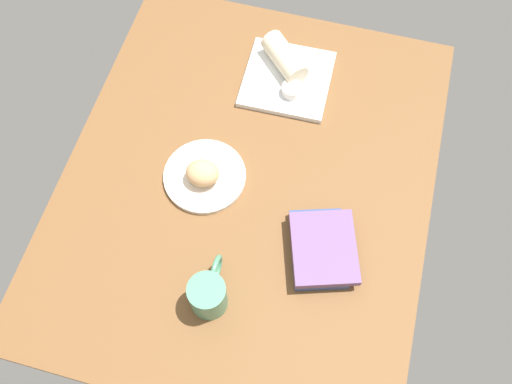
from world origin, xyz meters
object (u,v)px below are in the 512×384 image
object	(u,v)px
breakfast_wrap	(285,58)
round_plate	(205,176)
square_plate	(287,79)
sauce_cup	(292,90)
scone_pastry	(202,173)
coffee_mug	(207,293)
book_stack	(321,248)

from	to	relation	value
breakfast_wrap	round_plate	bearing A→B (deg)	-150.47
round_plate	square_plate	xyz separation A→B (cm)	(33.80, -12.75, 0.10)
round_plate	sauce_cup	distance (cm)	32.92
round_plate	square_plate	size ratio (longest dim) A/B	0.89
round_plate	breakfast_wrap	world-z (taller)	breakfast_wrap
scone_pastry	coffee_mug	world-z (taller)	coffee_mug
scone_pastry	square_plate	xyz separation A→B (cm)	(34.87, -12.68, -3.55)
sauce_cup	coffee_mug	xyz separation A→B (cm)	(-58.32, 5.19, 2.27)
scone_pastry	sauce_cup	distance (cm)	33.79
square_plate	breakfast_wrap	world-z (taller)	breakfast_wrap
breakfast_wrap	book_stack	size ratio (longest dim) A/B	0.67
scone_pastry	coffee_mug	bearing A→B (deg)	-160.80
book_stack	coffee_mug	world-z (taller)	coffee_mug
square_plate	round_plate	bearing A→B (deg)	159.33
book_stack	square_plate	bearing A→B (deg)	22.47
square_plate	book_stack	world-z (taller)	book_stack
square_plate	coffee_mug	world-z (taller)	coffee_mug
breakfast_wrap	coffee_mug	size ratio (longest dim) A/B	1.06
round_plate	square_plate	bearing A→B (deg)	-20.67
square_plate	book_stack	distance (cm)	49.32
coffee_mug	square_plate	bearing A→B (deg)	-2.65
square_plate	sauce_cup	distance (cm)	5.57
book_stack	sauce_cup	bearing A→B (deg)	22.03
breakfast_wrap	book_stack	world-z (taller)	breakfast_wrap
book_stack	coffee_mug	size ratio (longest dim) A/B	1.60
square_plate	breakfast_wrap	bearing A→B (deg)	26.25
round_plate	coffee_mug	size ratio (longest dim) A/B	1.49
breakfast_wrap	coffee_mug	distance (cm)	66.61
sauce_cup	breakfast_wrap	xyz separation A→B (cm)	(8.28, 4.08, 1.74)
scone_pastry	breakfast_wrap	size ratio (longest dim) A/B	0.56
breakfast_wrap	coffee_mug	world-z (taller)	coffee_mug
round_plate	book_stack	distance (cm)	33.75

